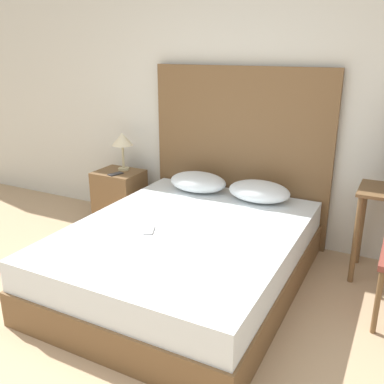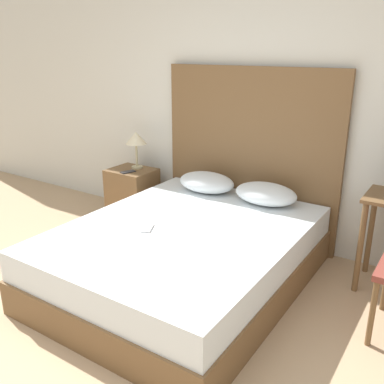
{
  "view_description": "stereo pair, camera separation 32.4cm",
  "coord_description": "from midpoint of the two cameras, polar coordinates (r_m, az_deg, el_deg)",
  "views": [
    {
      "loc": [
        1.38,
        -1.21,
        1.78
      ],
      "look_at": [
        -0.03,
        1.51,
        0.73
      ],
      "focal_mm": 40.0,
      "sensor_mm": 36.0,
      "label": 1
    },
    {
      "loc": [
        1.65,
        -1.05,
        1.78
      ],
      "look_at": [
        -0.03,
        1.51,
        0.73
      ],
      "focal_mm": 40.0,
      "sensor_mm": 36.0,
      "label": 2
    }
  ],
  "objects": [
    {
      "name": "wall_back",
      "position": [
        4.01,
        11.23,
        12.37
      ],
      "size": [
        10.0,
        0.06,
        2.7
      ],
      "color": "silver",
      "rests_on": "ground_plane"
    },
    {
      "name": "bed",
      "position": [
        3.35,
        1.8,
        -8.54
      ],
      "size": [
        1.65,
        2.1,
        0.48
      ],
      "color": "brown",
      "rests_on": "ground_plane"
    },
    {
      "name": "headboard",
      "position": [
        4.05,
        9.9,
        4.71
      ],
      "size": [
        1.73,
        0.05,
        1.62
      ],
      "color": "brown",
      "rests_on": "ground_plane"
    },
    {
      "name": "pillow_left",
      "position": [
        4.01,
        4.26,
        1.27
      ],
      "size": [
        0.55,
        0.38,
        0.18
      ],
      "color": "silver",
      "rests_on": "bed"
    },
    {
      "name": "pillow_right",
      "position": [
        3.77,
        12.24,
        -0.27
      ],
      "size": [
        0.55,
        0.38,
        0.18
      ],
      "color": "silver",
      "rests_on": "bed"
    },
    {
      "name": "phone_on_bed",
      "position": [
        3.21,
        -3.09,
        -4.91
      ],
      "size": [
        0.13,
        0.17,
        0.01
      ],
      "color": "#B7B7BC",
      "rests_on": "bed"
    },
    {
      "name": "nightstand",
      "position": [
        4.56,
        -5.92,
        -0.42
      ],
      "size": [
        0.46,
        0.39,
        0.56
      ],
      "color": "brown",
      "rests_on": "ground_plane"
    },
    {
      "name": "table_lamp",
      "position": [
        4.45,
        -5.41,
        6.97
      ],
      "size": [
        0.22,
        0.22,
        0.39
      ],
      "color": "tan",
      "rests_on": "nightstand"
    },
    {
      "name": "phone_on_nightstand",
      "position": [
        4.38,
        -6.46,
        2.67
      ],
      "size": [
        0.11,
        0.16,
        0.01
      ],
      "color": "#232328",
      "rests_on": "nightstand"
    }
  ]
}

